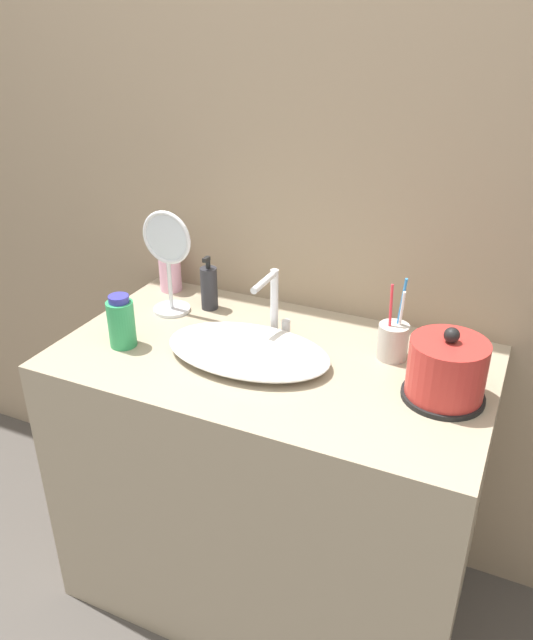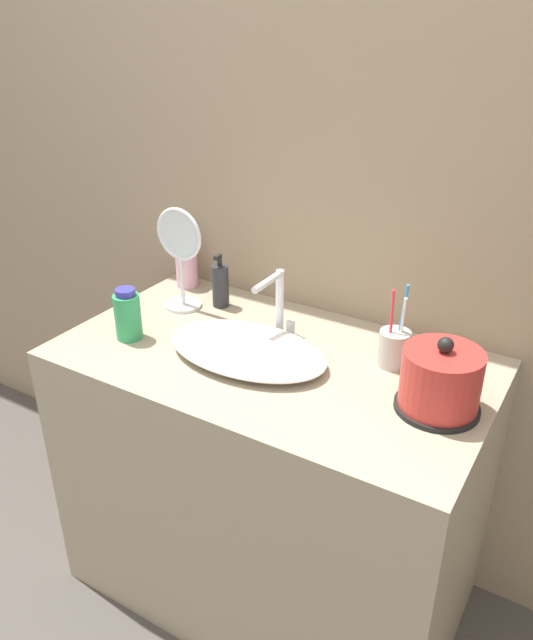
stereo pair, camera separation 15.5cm
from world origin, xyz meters
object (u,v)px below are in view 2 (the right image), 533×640
(faucet, at_px, (278,301))
(lotion_bottle, at_px, (220,285))
(shampoo_bottle, at_px, (186,265))
(vanity_mirror, at_px, (180,253))
(mouthwash_bottle, at_px, (128,315))
(electric_kettle, at_px, (440,383))
(toothbrush_cup, at_px, (394,347))

(faucet, bearing_deg, lotion_bottle, 163.23)
(shampoo_bottle, bearing_deg, vanity_mirror, -56.91)
(lotion_bottle, xyz_separation_m, mouthwash_bottle, (-0.10, -0.29, 0.00))
(faucet, bearing_deg, vanity_mirror, 178.45)
(faucet, relative_size, lotion_bottle, 1.12)
(lotion_bottle, height_order, vanity_mirror, vanity_mirror)
(shampoo_bottle, bearing_deg, electric_kettle, -16.05)
(faucet, bearing_deg, toothbrush_cup, 2.08)
(mouthwash_bottle, distance_m, vanity_mirror, 0.25)
(mouthwash_bottle, relative_size, vanity_mirror, 0.47)
(faucet, xyz_separation_m, shampoo_bottle, (-0.41, 0.14, -0.03))
(mouthwash_bottle, bearing_deg, faucet, 33.39)
(shampoo_bottle, bearing_deg, faucet, -18.37)
(electric_kettle, xyz_separation_m, vanity_mirror, (-0.81, 0.13, 0.10))
(electric_kettle, distance_m, mouthwash_bottle, 0.82)
(electric_kettle, distance_m, lotion_bottle, 0.74)
(faucet, distance_m, electric_kettle, 0.49)
(electric_kettle, bearing_deg, vanity_mirror, 171.01)
(lotion_bottle, bearing_deg, electric_kettle, -14.92)
(faucet, distance_m, lotion_bottle, 0.25)
(shampoo_bottle, distance_m, vanity_mirror, 0.18)
(shampoo_bottle, bearing_deg, toothbrush_cup, -9.67)
(vanity_mirror, bearing_deg, lotion_bottle, 34.26)
(vanity_mirror, bearing_deg, faucet, -1.55)
(lotion_bottle, relative_size, mouthwash_bottle, 1.14)
(faucet, distance_m, shampoo_bottle, 0.44)
(shampoo_bottle, relative_size, mouthwash_bottle, 1.05)
(electric_kettle, relative_size, shampoo_bottle, 1.26)
(mouthwash_bottle, bearing_deg, vanity_mirror, 89.19)
(faucet, distance_m, mouthwash_bottle, 0.40)
(electric_kettle, xyz_separation_m, mouthwash_bottle, (-0.81, -0.10, 0.00))
(faucet, height_order, vanity_mirror, vanity_mirror)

